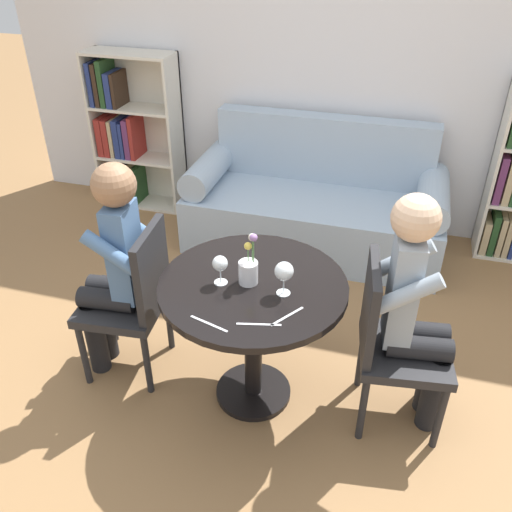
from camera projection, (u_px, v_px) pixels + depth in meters
The scene contains 15 objects.
ground_plane at pixel (253, 393), 2.93m from camera, with size 16.00×16.00×0.00m, color olive.
back_wall at pixel (335, 50), 3.86m from camera, with size 5.20×0.05×2.70m.
round_table at pixel (253, 309), 2.62m from camera, with size 0.90×0.90×0.73m.
couch at pixel (315, 206), 4.08m from camera, with size 1.87×0.80×0.92m.
bookshelf_left at pixel (129, 135), 4.52m from camera, with size 0.72×0.28×1.28m.
chair_left at pixel (134, 296), 2.84m from camera, with size 0.46×0.46×0.90m.
chair_right at pixel (391, 339), 2.56m from camera, with size 0.48×0.48×0.90m.
person_left at pixel (113, 267), 2.75m from camera, with size 0.44×0.37×1.24m.
person_right at pixel (416, 311), 2.46m from camera, with size 0.45×0.38×1.25m.
wine_glass_left at pixel (220, 264), 2.48m from camera, with size 0.07×0.07×0.15m.
wine_glass_right at pixel (284, 272), 2.40m from camera, with size 0.09×0.09×0.17m.
flower_vase at pixel (249, 268), 2.50m from camera, with size 0.09×0.09×0.26m.
knife_left_setting at pixel (287, 316), 2.32m from camera, with size 0.11×0.17×0.00m.
fork_left_setting at pixel (259, 324), 2.28m from camera, with size 0.19×0.06×0.00m.
knife_right_setting at pixel (209, 324), 2.28m from camera, with size 0.19×0.06×0.00m.
Camera 1 is at (0.59, -1.97, 2.22)m, focal length 38.00 mm.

